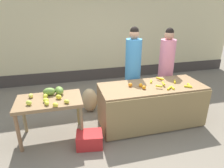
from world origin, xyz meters
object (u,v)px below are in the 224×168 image
(vendor_woman_blue_shirt, at_px, (133,70))
(produce_sack, at_px, (90,100))
(vendor_woman_pink_shirt, at_px, (166,68))
(produce_crate, at_px, (90,140))

(vendor_woman_blue_shirt, bearing_deg, produce_sack, 172.15)
(vendor_woman_pink_shirt, height_order, produce_crate, vendor_woman_pink_shirt)
(produce_sack, bearing_deg, vendor_woman_pink_shirt, -3.45)
(produce_crate, height_order, produce_sack, produce_sack)
(produce_crate, bearing_deg, produce_sack, 81.08)
(produce_sack, bearing_deg, produce_crate, -98.92)
(vendor_woman_pink_shirt, relative_size, produce_crate, 4.15)
(vendor_woman_pink_shirt, distance_m, produce_sack, 1.90)
(produce_crate, bearing_deg, vendor_woman_blue_shirt, 43.35)
(vendor_woman_pink_shirt, bearing_deg, produce_crate, -150.50)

